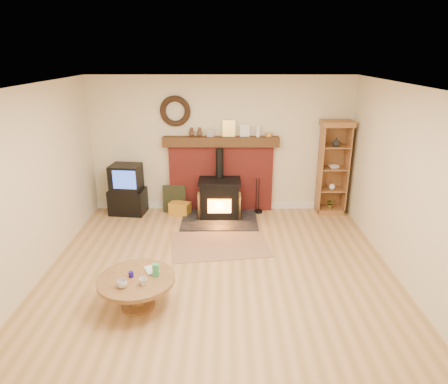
{
  "coord_description": "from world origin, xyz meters",
  "views": [
    {
      "loc": [
        0.09,
        -4.78,
        3.01
      ],
      "look_at": [
        0.07,
        1.0,
        0.96
      ],
      "focal_mm": 32.0,
      "sensor_mm": 36.0,
      "label": 1
    }
  ],
  "objects_px": {
    "wood_stove": "(220,199)",
    "tv_unit": "(127,190)",
    "curio_cabinet": "(333,168)",
    "coffee_table": "(137,283)"
  },
  "relations": [
    {
      "from": "curio_cabinet",
      "to": "coffee_table",
      "type": "height_order",
      "value": "curio_cabinet"
    },
    {
      "from": "curio_cabinet",
      "to": "coffee_table",
      "type": "distance_m",
      "value": 4.46
    },
    {
      "from": "tv_unit",
      "to": "curio_cabinet",
      "type": "height_order",
      "value": "curio_cabinet"
    },
    {
      "from": "wood_stove",
      "to": "coffee_table",
      "type": "xyz_separation_m",
      "value": [
        -0.97,
        -2.85,
        -0.03
      ]
    },
    {
      "from": "wood_stove",
      "to": "tv_unit",
      "type": "bearing_deg",
      "value": 173.79
    },
    {
      "from": "curio_cabinet",
      "to": "coffee_table",
      "type": "xyz_separation_m",
      "value": [
        -3.13,
        -3.13,
        -0.58
      ]
    },
    {
      "from": "tv_unit",
      "to": "curio_cabinet",
      "type": "relative_size",
      "value": 0.54
    },
    {
      "from": "wood_stove",
      "to": "coffee_table",
      "type": "height_order",
      "value": "wood_stove"
    },
    {
      "from": "wood_stove",
      "to": "coffee_table",
      "type": "bearing_deg",
      "value": -108.84
    },
    {
      "from": "tv_unit",
      "to": "curio_cabinet",
      "type": "bearing_deg",
      "value": 1.22
    }
  ]
}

